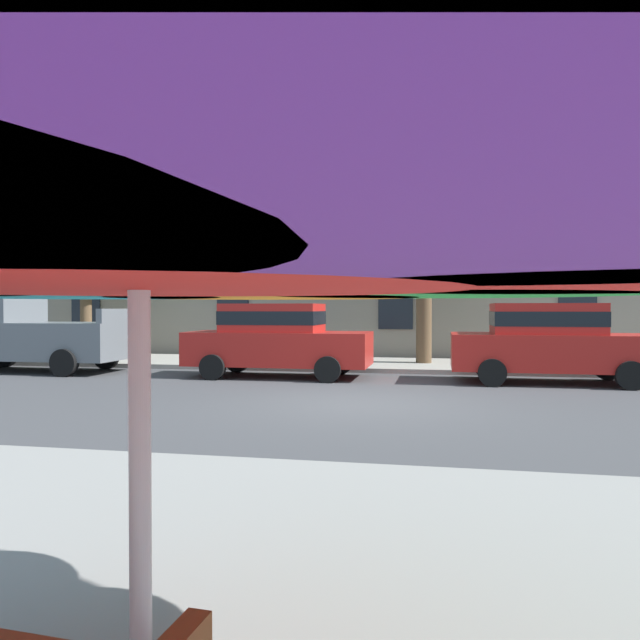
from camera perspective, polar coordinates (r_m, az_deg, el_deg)
ground_plane at (r=10.73m, az=3.62°, el=-7.85°), size 120.00×120.00×0.00m
sidewalk_far at (r=17.44m, az=6.59°, el=-4.20°), size 56.00×3.60×0.12m
apartment_building at (r=25.97m, az=8.11°, el=11.59°), size 38.28×12.08×12.80m
pickup_gray at (r=17.86m, az=-26.04°, el=-1.07°), size 5.10×2.12×2.20m
sedan_red at (r=14.74m, az=-4.07°, el=-1.69°), size 4.40×1.98×1.78m
sedan_red_midblock at (r=14.42m, az=20.80°, el=-1.83°), size 4.40×1.98×1.78m
street_tree_left at (r=21.14m, az=-20.89°, el=6.22°), size 2.70×2.78×5.05m
street_tree_middle at (r=17.40m, az=10.14°, el=9.09°), size 2.99×2.66×5.53m
patio_umbrella at (r=1.72m, az=-16.69°, el=10.35°), size 3.79×3.79×2.25m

